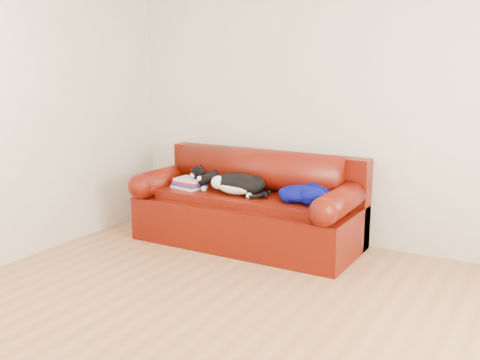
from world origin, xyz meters
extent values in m
plane|color=#97633C|center=(0.00, 0.00, 0.00)|extent=(4.50, 4.50, 0.00)
cube|color=beige|center=(0.00, 2.00, 1.30)|extent=(4.50, 0.02, 2.60)
cube|color=#370A02|center=(-0.72, 1.50, 0.21)|extent=(2.10, 0.90, 0.42)
cube|color=#370A02|center=(-0.72, 1.45, 0.45)|extent=(1.66, 0.62, 0.10)
cylinder|color=black|center=(-1.65, 1.17, 0.03)|extent=(0.06, 0.06, 0.05)
cylinder|color=black|center=(0.21, 1.17, 0.03)|extent=(0.06, 0.06, 0.05)
cylinder|color=black|center=(-1.65, 1.83, 0.03)|extent=(0.06, 0.06, 0.05)
cylinder|color=black|center=(0.21, 1.83, 0.03)|extent=(0.06, 0.06, 0.05)
cube|color=#370A02|center=(-0.72, 1.86, 0.42)|extent=(2.10, 0.18, 0.85)
cylinder|color=#370A02|center=(-0.72, 1.75, 0.68)|extent=(1.70, 0.40, 0.40)
cylinder|color=#370A02|center=(-1.65, 1.50, 0.54)|extent=(0.24, 0.88, 0.24)
sphere|color=#370A02|center=(-1.65, 1.06, 0.54)|extent=(0.24, 0.24, 0.24)
cylinder|color=#370A02|center=(0.21, 1.50, 0.54)|extent=(0.24, 0.88, 0.24)
sphere|color=#370A02|center=(0.21, 1.06, 0.54)|extent=(0.24, 0.24, 0.24)
cube|color=silver|center=(-1.31, 1.39, 0.51)|extent=(0.33, 0.28, 0.02)
cube|color=white|center=(-1.31, 1.39, 0.51)|extent=(0.32, 0.26, 0.02)
cube|color=#1C3A9C|center=(-1.31, 1.39, 0.54)|extent=(0.31, 0.26, 0.02)
cube|color=white|center=(-1.31, 1.39, 0.54)|extent=(0.30, 0.25, 0.02)
cube|color=red|center=(-1.31, 1.39, 0.56)|extent=(0.30, 0.24, 0.02)
cube|color=white|center=(-1.31, 1.39, 0.56)|extent=(0.28, 0.23, 0.02)
cube|color=silver|center=(-1.31, 1.39, 0.59)|extent=(0.28, 0.22, 0.02)
cube|color=white|center=(-1.31, 1.39, 0.59)|extent=(0.27, 0.21, 0.02)
ellipsoid|color=black|center=(-0.76, 1.40, 0.60)|extent=(0.53, 0.35, 0.20)
ellipsoid|color=white|center=(-0.77, 1.33, 0.56)|extent=(0.36, 0.22, 0.13)
ellipsoid|color=white|center=(-0.94, 1.33, 0.61)|extent=(0.16, 0.15, 0.13)
ellipsoid|color=black|center=(-0.62, 1.43, 0.59)|extent=(0.23, 0.23, 0.17)
ellipsoid|color=black|center=(-1.07, 1.33, 0.66)|extent=(0.17, 0.16, 0.13)
ellipsoid|color=white|center=(-1.10, 1.29, 0.65)|extent=(0.08, 0.07, 0.05)
sphere|color=#BF7272|center=(-1.11, 1.29, 0.65)|extent=(0.02, 0.02, 0.02)
cone|color=black|center=(-1.05, 1.30, 0.72)|extent=(0.06, 0.06, 0.06)
cone|color=black|center=(-1.07, 1.37, 0.72)|extent=(0.06, 0.06, 0.06)
cylinder|color=black|center=(-0.51, 1.42, 0.53)|extent=(0.13, 0.16, 0.04)
sphere|color=white|center=(-0.98, 1.30, 0.52)|extent=(0.05, 0.05, 0.05)
sphere|color=white|center=(-0.60, 1.31, 0.52)|extent=(0.05, 0.05, 0.05)
ellipsoid|color=#02023E|center=(-0.15, 1.46, 0.57)|extent=(0.50, 0.47, 0.14)
ellipsoid|color=#02023E|center=(-0.02, 1.37, 0.58)|extent=(0.31, 0.28, 0.16)
ellipsoid|color=#02023E|center=(-0.24, 1.55, 0.55)|extent=(0.31, 0.35, 0.11)
ellipsoid|color=#02023E|center=(-0.08, 1.57, 0.58)|extent=(0.25, 0.21, 0.16)
ellipsoid|color=#02023E|center=(-0.22, 1.36, 0.55)|extent=(0.20, 0.21, 0.11)
ellipsoid|color=silver|center=(-0.10, 1.37, 0.59)|extent=(0.20, 0.10, 0.05)
camera|label=1|loc=(1.78, -2.99, 1.72)|focal=42.00mm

